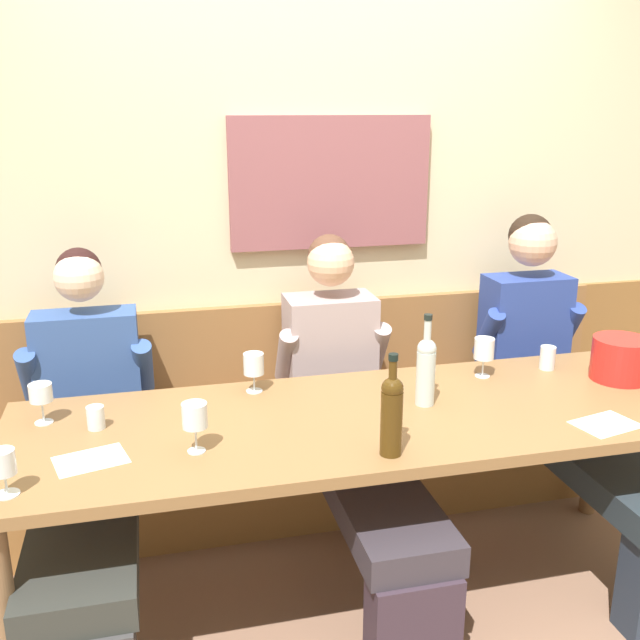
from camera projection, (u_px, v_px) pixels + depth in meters
ground_plane at (376, 625)px, 2.60m from camera, size 6.80×6.80×0.02m
room_wall_back at (308, 198)px, 3.21m from camera, size 6.80×0.12×2.80m
wood_wainscot_panel at (311, 396)px, 3.43m from camera, size 6.80×0.03×0.93m
wall_bench at (322, 450)px, 3.28m from camera, size 2.79×0.42×0.94m
dining_table at (368, 434)px, 2.54m from camera, size 2.49×0.82×0.76m
person_center_right_seat at (86, 448)px, 2.61m from camera, size 0.51×1.25×1.27m
person_center_left_seat at (350, 410)px, 2.87m from camera, size 0.49×1.26×1.28m
person_left_seat at (560, 383)px, 3.08m from camera, size 0.48×1.26×1.33m
ice_bucket at (620, 359)px, 2.81m from camera, size 0.22×0.22×0.17m
wine_bottle_clear_water at (426, 368)px, 2.56m from camera, size 0.07×0.07×0.34m
wine_bottle_amber_mid at (392, 412)px, 2.18m from camera, size 0.07×0.07×0.33m
wine_glass_mid_right at (254, 366)px, 2.68m from camera, size 0.08×0.08×0.15m
wine_glass_center_rear at (195, 416)px, 2.21m from camera, size 0.08×0.08×0.16m
wine_glass_left_end at (41, 394)px, 2.41m from camera, size 0.08×0.08×0.14m
wine_glass_by_bottle at (3, 465)px, 1.96m from camera, size 0.07×0.07×0.14m
wine_glass_near_bucket at (484, 350)px, 2.83m from camera, size 0.08×0.08×0.16m
water_tumbler_center at (547, 358)px, 2.93m from camera, size 0.06×0.06×0.10m
water_tumbler_left at (96, 418)px, 2.39m from camera, size 0.06×0.06×0.08m
tasting_sheet_left_guest at (91, 460)px, 2.18m from camera, size 0.24×0.20×0.00m
tasting_sheet_right_guest at (606, 424)px, 2.43m from camera, size 0.24×0.19×0.00m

